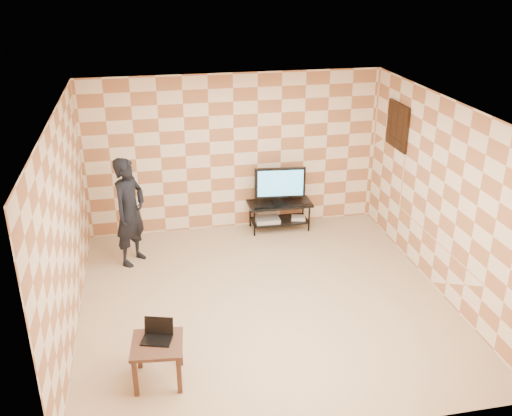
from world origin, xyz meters
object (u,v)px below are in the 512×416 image
object	(u,v)px
tv_stand	(279,210)
person	(130,212)
tv	(280,184)
side_table	(157,350)

from	to	relation	value
tv_stand	person	xyz separation A→B (m)	(-2.51, -0.70, 0.49)
tv	person	bearing A→B (deg)	-164.40
tv_stand	tv	size ratio (longest dim) A/B	1.25
side_table	person	xyz separation A→B (m)	(-0.27, 2.86, 0.44)
tv	side_table	size ratio (longest dim) A/B	1.43
tv	side_table	world-z (taller)	tv
tv	side_table	xyz separation A→B (m)	(-2.24, -3.56, -0.44)
tv_stand	side_table	size ratio (longest dim) A/B	1.79
tv	person	world-z (taller)	person
tv	side_table	bearing A→B (deg)	-122.15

